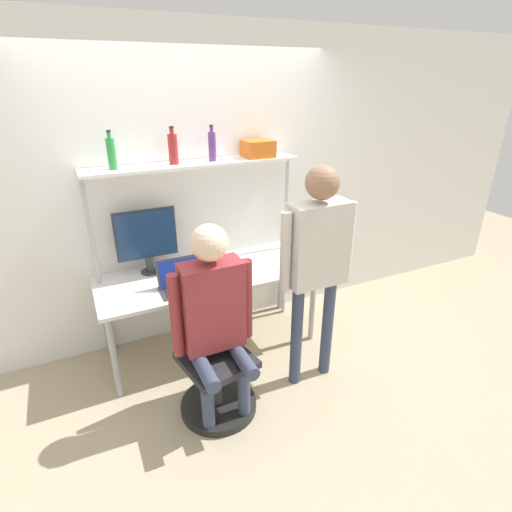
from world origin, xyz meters
TOP-DOWN VIEW (x-y plane):
  - ground_plane at (0.00, 0.00)m, footprint 12.00×12.00m
  - wall_back at (0.00, 0.78)m, footprint 8.00×0.06m
  - desk at (0.00, 0.39)m, footprint 1.86×0.73m
  - shelf_unit at (0.00, 0.61)m, footprint 1.77×0.27m
  - monitor at (-0.45, 0.62)m, footprint 0.50×0.16m
  - laptop at (-0.29, 0.23)m, footprint 0.35×0.24m
  - cell_phone at (-0.03, 0.16)m, footprint 0.07×0.15m
  - office_chair at (-0.23, -0.33)m, footprint 0.56×0.56m
  - person_seated at (-0.22, -0.37)m, footprint 0.58×0.48m
  - person_standing at (0.58, -0.36)m, footprint 0.61×0.24m
  - bottle_red at (-0.17, 0.61)m, footprint 0.07×0.07m
  - bottle_purple at (0.15, 0.61)m, footprint 0.06×0.06m
  - bottle_green at (-0.63, 0.61)m, footprint 0.06×0.06m
  - storage_box at (0.57, 0.61)m, footprint 0.24×0.23m

SIDE VIEW (x-z plane):
  - ground_plane at x=0.00m, z-range 0.00..0.00m
  - office_chair at x=-0.23m, z-range -0.18..0.74m
  - desk at x=0.00m, z-range 0.30..1.04m
  - cell_phone at x=-0.03m, z-range 0.74..0.75m
  - laptop at x=-0.29m, z-range 0.69..0.92m
  - person_seated at x=-0.22m, z-range 0.13..1.58m
  - monitor at x=-0.45m, z-range 0.78..1.34m
  - person_standing at x=0.58m, z-range 0.25..2.00m
  - wall_back at x=0.00m, z-range 0.00..2.70m
  - shelf_unit at x=0.00m, z-range 0.60..2.24m
  - storage_box at x=0.57m, z-range 1.64..1.78m
  - bottle_green at x=-0.63m, z-range 1.62..1.90m
  - bottle_purple at x=0.15m, z-range 1.62..1.90m
  - bottle_red at x=-0.17m, z-range 1.62..1.90m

